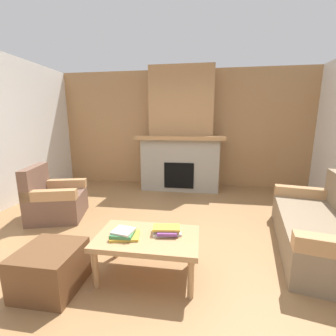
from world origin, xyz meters
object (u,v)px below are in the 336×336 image
couch (324,228)px  armchair (55,200)px  coffee_table (147,241)px  fireplace (181,138)px  ottoman (51,269)px

couch → armchair: 3.80m
coffee_table → couch: bearing=20.6°
fireplace → armchair: bearing=-132.8°
couch → ottoman: bearing=-159.5°
fireplace → coffee_table: (-0.04, -3.14, -0.79)m
fireplace → coffee_table: size_ratio=2.70×
couch → armchair: bearing=173.8°
fireplace → coffee_table: bearing=-90.7°
fireplace → coffee_table: fireplace is taller
armchair → coffee_table: size_ratio=0.94×
coffee_table → armchair: bearing=147.5°
fireplace → armchair: (-1.84, -1.99, -0.87)m
armchair → ottoman: 1.75m
couch → coffee_table: 2.11m
fireplace → ottoman: fireplace is taller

